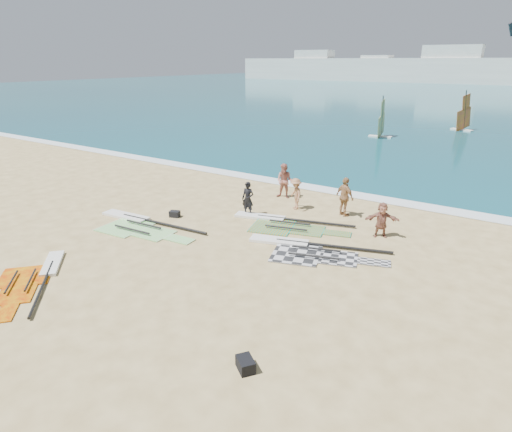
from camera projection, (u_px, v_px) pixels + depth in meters
The scene contains 17 objects.
ground at pixel (210, 278), 15.20m from camera, with size 300.00×300.00×0.00m, color #D3BB7C.
sea at pixel (512, 88), 118.64m from camera, with size 300.00×240.00×0.06m, color #0D4C60.
surf_line at pixel (344, 194), 24.83m from camera, with size 300.00×1.20×0.04m, color white.
far_town at pixel (464, 69), 139.35m from camera, with size 160.00×8.00×12.00m.
rig_grey at pixel (305, 249), 17.42m from camera, with size 6.00×3.34×0.20m.
rig_green at pixel (137, 224), 20.08m from camera, with size 6.15×2.49×0.20m.
rig_orange at pixel (280, 223), 20.21m from camera, with size 5.95×3.16×0.20m.
rig_red at pixel (35, 277), 15.19m from camera, with size 3.97×4.16×0.19m.
gear_bag_near at pixel (175, 214), 21.08m from camera, with size 0.48×0.35×0.30m, color black.
gear_bag_far at pixel (246, 364), 10.64m from camera, with size 0.53×0.37×0.32m, color black.
person_wetsuit at pixel (248, 199), 21.08m from camera, with size 0.62×0.41×1.70m, color black.
beachgoer_left at pixel (285, 181), 23.77m from camera, with size 0.94×0.74×1.94m, color #B36C5F.
beachgoer_mid at pixel (296, 194), 22.01m from camera, with size 1.06×0.61×1.63m, color #A9734F.
beachgoer_back at pixel (345, 197), 20.97m from camera, with size 1.15×0.48×1.96m, color #AF7E50.
beachgoer_right at pixel (382, 220), 18.51m from camera, with size 1.45×0.46×1.57m, color #9E614D.
windsurfer_left at pixel (381, 125), 42.49m from camera, with size 2.31×2.76×4.12m.
windsurfer_centre at pixel (464, 119), 46.61m from camera, with size 2.48×2.75×4.36m.
Camera 1 is at (8.84, -10.36, 7.28)m, focal length 30.00 mm.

